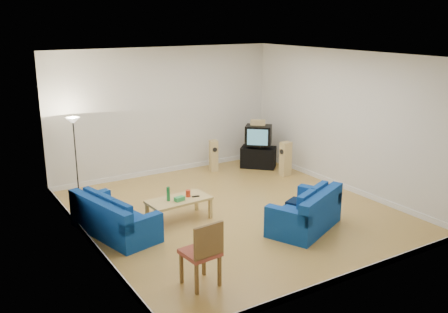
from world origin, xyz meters
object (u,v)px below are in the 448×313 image
sofa_three_seat (113,221)px  tv_stand (258,157)px  sofa_loveseat (307,215)px  television (258,135)px  coffee_table (179,201)px

sofa_three_seat → tv_stand: sofa_three_seat is taller
sofa_three_seat → sofa_loveseat: sofa_loveseat is taller
sofa_three_seat → television: size_ratio=2.44×
sofa_loveseat → television: 4.10m
coffee_table → television: size_ratio=1.55×
sofa_loveseat → tv_stand: (1.59, 3.81, -0.02)m
coffee_table → tv_stand: tv_stand is taller
sofa_three_seat → sofa_loveseat: 3.63m
sofa_three_seat → sofa_loveseat: (3.20, -1.71, 0.03)m
tv_stand → television: 0.63m
sofa_three_seat → coffee_table: 1.35m
coffee_table → tv_stand: (3.45, 2.16, -0.12)m
sofa_loveseat → tv_stand: sofa_loveseat is taller
sofa_loveseat → coffee_table: sofa_loveseat is taller
sofa_three_seat → coffee_table: sofa_three_seat is taller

